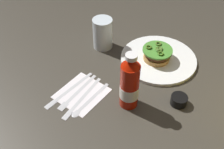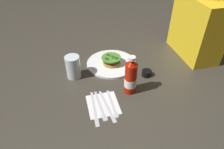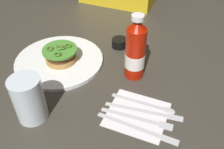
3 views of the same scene
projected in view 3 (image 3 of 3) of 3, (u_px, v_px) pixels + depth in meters
The scene contains 11 objects.
ground_plane at pixel (75, 59), 0.85m from camera, with size 3.00×3.00×0.00m, color #39352C.
dinner_plate at pixel (59, 61), 0.84m from camera, with size 0.29×0.29×0.01m, color white.
burger_sandwich at pixel (61, 55), 0.81m from camera, with size 0.11×0.11×0.05m.
ketchup_bottle at pixel (135, 52), 0.73m from camera, with size 0.06×0.06×0.21m.
water_glass at pixel (29, 99), 0.62m from camera, with size 0.08×0.08×0.13m, color silver.
condiment_cup at pixel (119, 43), 0.90m from camera, with size 0.06×0.06×0.03m, color black.
napkin at pixel (137, 114), 0.66m from camera, with size 0.16×0.15×0.00m, color white.
steak_knife at pixel (142, 129), 0.62m from camera, with size 0.22×0.03×0.00m.
fork_utensil at pixel (143, 119), 0.65m from camera, with size 0.20×0.03×0.00m.
butter_knife at pixel (149, 111), 0.67m from camera, with size 0.21×0.04×0.00m.
spoon_utensil at pixel (152, 105), 0.68m from camera, with size 0.18×0.03×0.00m.
Camera 3 is at (0.38, -0.58, 0.51)m, focal length 39.65 mm.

